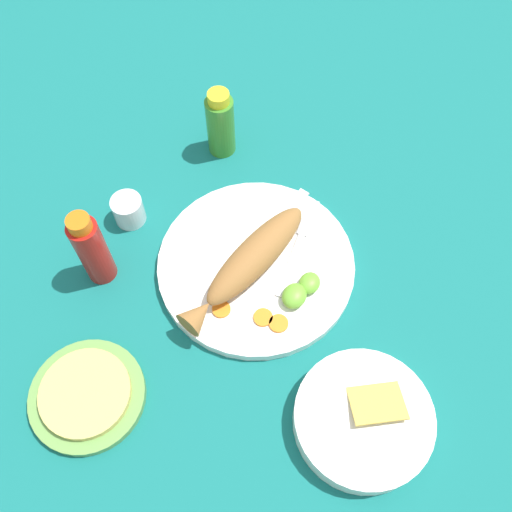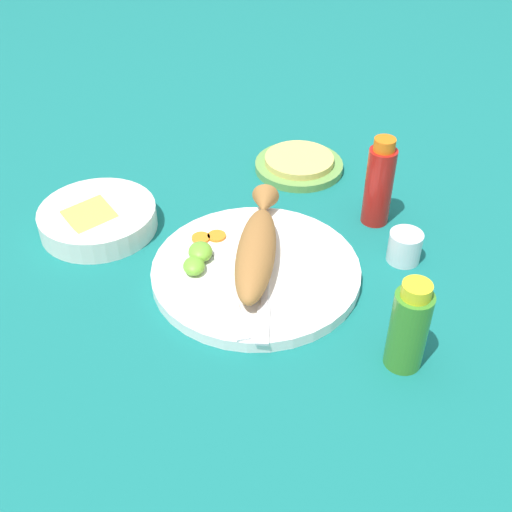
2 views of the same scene
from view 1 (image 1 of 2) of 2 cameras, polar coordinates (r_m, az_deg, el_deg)
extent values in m
plane|color=#146B66|center=(0.90, 0.00, -1.18)|extent=(4.00, 4.00, 0.00)
cylinder|color=white|center=(0.89, 0.00, -0.91)|extent=(0.31, 0.31, 0.02)
ellipsoid|color=#996633|center=(0.86, 0.00, 0.14)|extent=(0.22, 0.10, 0.05)
cone|color=#996633|center=(0.82, -5.77, -5.82)|extent=(0.06, 0.05, 0.04)
cube|color=silver|center=(0.90, 0.33, 1.20)|extent=(0.11, 0.03, 0.00)
cube|color=silver|center=(0.94, 3.71, 5.09)|extent=(0.07, 0.03, 0.00)
cube|color=silver|center=(0.88, 3.44, -0.89)|extent=(0.12, 0.02, 0.00)
cube|color=silver|center=(0.93, 5.24, 3.84)|extent=(0.07, 0.03, 0.00)
cylinder|color=orange|center=(0.85, -3.49, -5.33)|extent=(0.03, 0.03, 0.00)
cylinder|color=orange|center=(0.84, 0.71, -6.16)|extent=(0.03, 0.03, 0.00)
cylinder|color=orange|center=(0.84, 2.28, -6.75)|extent=(0.03, 0.03, 0.00)
ellipsoid|color=#6BB233|center=(0.85, 3.84, -4.00)|extent=(0.04, 0.04, 0.02)
ellipsoid|color=#6BB233|center=(0.86, 5.48, -2.49)|extent=(0.04, 0.03, 0.02)
cylinder|color=#B21914|center=(0.87, -16.00, 0.46)|extent=(0.04, 0.04, 0.13)
cylinder|color=orange|center=(0.81, -17.28, 3.10)|extent=(0.03, 0.03, 0.02)
cylinder|color=#3D8428|center=(1.00, -3.56, 12.84)|extent=(0.05, 0.05, 0.11)
cylinder|color=yellow|center=(0.95, -3.78, 15.50)|extent=(0.04, 0.04, 0.02)
cylinder|color=silver|center=(0.95, -12.64, 4.50)|extent=(0.05, 0.05, 0.05)
cylinder|color=white|center=(0.96, -12.49, 4.06)|extent=(0.04, 0.04, 0.02)
cylinder|color=white|center=(0.81, 10.63, -15.77)|extent=(0.19, 0.19, 0.04)
cylinder|color=olive|center=(0.80, 10.77, -15.56)|extent=(0.16, 0.16, 0.01)
cube|color=gold|center=(0.80, 11.76, -13.33)|extent=(0.11, 0.11, 0.02)
cylinder|color=#6B9E4C|center=(0.85, -16.49, -13.26)|extent=(0.16, 0.16, 0.01)
cylinder|color=#E0C666|center=(0.84, -16.72, -13.00)|extent=(0.13, 0.13, 0.01)
camera|label=2|loc=(1.11, 31.77, 46.42)|focal=45.00mm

